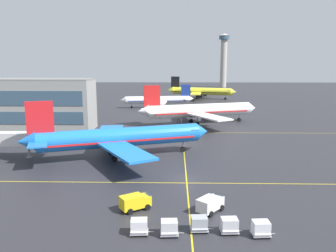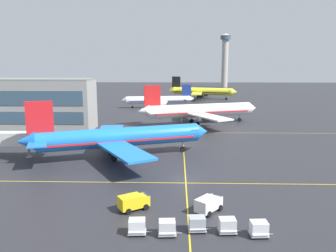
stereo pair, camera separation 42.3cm
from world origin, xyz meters
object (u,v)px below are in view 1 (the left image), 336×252
(airliner_second_row, at_px, (199,110))
(service_truck_red_van, at_px, (210,203))
(airliner_front_gate, at_px, (119,138))
(baggage_cart_row_second, at_px, (169,228))
(airliner_far_left_stand, at_px, (201,91))
(baggage_cart_row_fifth, at_px, (261,228))
(jet_bridge, at_px, (11,139))
(baggage_cart_row_fourth, at_px, (229,225))
(control_tower, at_px, (224,57))
(baggage_cart_row_middle, at_px, (199,224))
(airliner_third_row, at_px, (158,100))
(baggage_cart_row_leftmost, at_px, (139,227))
(service_truck_catering, at_px, (135,202))

(airliner_second_row, relative_size, service_truck_red_van, 9.42)
(airliner_front_gate, relative_size, baggage_cart_row_second, 13.96)
(airliner_front_gate, bearing_deg, service_truck_red_van, -57.64)
(airliner_far_left_stand, xyz_separation_m, baggage_cart_row_fifth, (-4.03, -153.45, -3.18))
(baggage_cart_row_fifth, bearing_deg, jet_bridge, 144.41)
(airliner_front_gate, bearing_deg, baggage_cart_row_fourth, -60.32)
(service_truck_red_van, distance_m, control_tower, 242.96)
(airliner_front_gate, relative_size, baggage_cart_row_middle, 13.96)
(airliner_third_row, height_order, baggage_cart_row_fourth, airliner_third_row)
(jet_bridge, bearing_deg, baggage_cart_row_second, -43.23)
(airliner_third_row, relative_size, baggage_cart_row_fifth, 11.83)
(airliner_third_row, distance_m, baggage_cart_row_fifth, 114.83)
(service_truck_red_van, relative_size, jet_bridge, 0.22)
(airliner_third_row, height_order, baggage_cart_row_leftmost, airliner_third_row)
(service_truck_catering, height_order, control_tower, control_tower)
(service_truck_catering, distance_m, baggage_cart_row_middle, 10.12)
(service_truck_catering, xyz_separation_m, control_tower, (44.64, 238.91, 23.86))
(airliner_second_row, height_order, service_truck_red_van, airliner_second_row)
(airliner_far_left_stand, relative_size, baggage_cart_row_leftmost, 13.77)
(jet_bridge, height_order, control_tower, control_tower)
(airliner_far_left_stand, xyz_separation_m, jet_bridge, (-48.50, -121.63, -0.13))
(airliner_second_row, xyz_separation_m, baggage_cart_row_fifth, (2.26, -73.35, -3.41))
(baggage_cart_row_middle, height_order, control_tower, control_tower)
(baggage_cart_row_fourth, bearing_deg, airliner_far_left_stand, 87.18)
(service_truck_red_van, xyz_separation_m, baggage_cart_row_second, (-5.38, -6.51, -0.17))
(airliner_far_left_stand, xyz_separation_m, baggage_cart_row_leftmost, (-18.07, -153.32, -3.18))
(airliner_front_gate, bearing_deg, control_tower, 76.53)
(airliner_third_row, xyz_separation_m, baggage_cart_row_middle, (10.89, -112.40, -2.52))
(airliner_front_gate, bearing_deg, service_truck_catering, -75.96)
(service_truck_catering, distance_m, control_tower, 244.21)
(airliner_second_row, relative_size, baggage_cart_row_fourth, 14.52)
(baggage_cart_row_second, bearing_deg, airliner_far_left_stand, 84.58)
(baggage_cart_row_middle, bearing_deg, service_truck_red_van, 71.06)
(airliner_second_row, xyz_separation_m, control_tower, (31.62, 172.40, 20.62))
(service_truck_catering, height_order, jet_bridge, jet_bridge)
(jet_bridge, bearing_deg, airliner_second_row, 44.53)
(service_truck_red_van, relative_size, baggage_cart_row_second, 1.54)
(airliner_third_row, bearing_deg, control_tower, 70.34)
(airliner_front_gate, distance_m, baggage_cart_row_fifth, 39.29)
(baggage_cart_row_leftmost, relative_size, control_tower, 0.06)
(airliner_far_left_stand, relative_size, baggage_cart_row_middle, 13.77)
(service_truck_catering, height_order, baggage_cart_row_second, service_truck_catering)
(airliner_far_left_stand, distance_m, baggage_cart_row_fourth, 153.02)
(airliner_far_left_stand, bearing_deg, baggage_cart_row_middle, -94.14)
(service_truck_catering, bearing_deg, baggage_cart_row_leftmost, -79.62)
(baggage_cart_row_fifth, xyz_separation_m, control_tower, (29.37, 245.75, 24.04))
(baggage_cart_row_middle, bearing_deg, baggage_cart_row_leftmost, -172.96)
(service_truck_red_van, relative_size, service_truck_catering, 0.97)
(jet_bridge, bearing_deg, service_truck_catering, -40.56)
(airliner_third_row, bearing_deg, baggage_cart_row_leftmost, -88.04)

